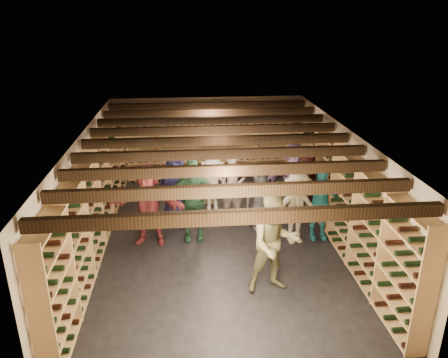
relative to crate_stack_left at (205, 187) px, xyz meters
name	(u,v)px	position (x,y,z in m)	size (l,w,h in m)	color
ground	(219,239)	(0.20, -2.06, -0.42)	(8.00, 8.00, 0.00)	black
walls	(218,189)	(0.20, -2.06, 0.78)	(5.52, 8.02, 2.40)	#BCAA92
ceiling	(218,134)	(0.20, -2.06, 1.98)	(5.50, 8.00, 0.01)	beige
ceiling_joists	(218,141)	(0.20, -2.06, 1.84)	(5.40, 7.12, 0.18)	black
wine_rack_left	(95,199)	(-2.37, -2.06, 0.65)	(0.32, 7.50, 2.15)	tan
wine_rack_right	(336,190)	(2.77, -2.06, 0.65)	(0.32, 7.50, 2.15)	tan
wine_rack_back	(208,143)	(0.20, 1.77, 0.65)	(4.70, 0.30, 2.15)	tan
crate_stack_left	(205,187)	(0.00, 0.00, 0.00)	(0.53, 0.38, 0.85)	tan
crate_stack_right	(188,190)	(-0.44, 0.20, -0.17)	(0.53, 0.37, 0.51)	tan
crate_loose	(275,204)	(1.78, -0.52, -0.34)	(0.50, 0.33, 0.17)	tan
person_2	(274,244)	(1.03, -3.97, 0.51)	(0.91, 0.71, 1.86)	brown
person_3	(297,208)	(1.86, -2.32, 0.38)	(1.05, 0.60, 1.62)	#BFB595
person_4	(319,204)	(2.38, -2.16, 0.39)	(0.95, 0.40, 1.63)	teal
person_5	(148,205)	(-1.28, -2.05, 0.46)	(1.65, 0.53, 1.78)	maroon
person_6	(176,188)	(-0.71, -1.18, 0.48)	(0.88, 0.57, 1.81)	#191943
person_7	(233,188)	(0.61, -1.12, 0.41)	(0.61, 0.40, 1.67)	gray
person_8	(308,186)	(2.38, -1.25, 0.44)	(0.84, 0.65, 1.73)	#411B18
person_9	(212,186)	(0.16, -0.76, 0.33)	(0.97, 0.56, 1.50)	beige
person_10	(192,200)	(-0.35, -1.96, 0.51)	(1.09, 0.45, 1.86)	#214731
person_11	(293,178)	(2.13, -0.76, 0.46)	(1.64, 0.52, 1.77)	#87679B
person_12	(260,198)	(1.20, -1.56, 0.32)	(0.72, 0.47, 1.48)	#38383D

